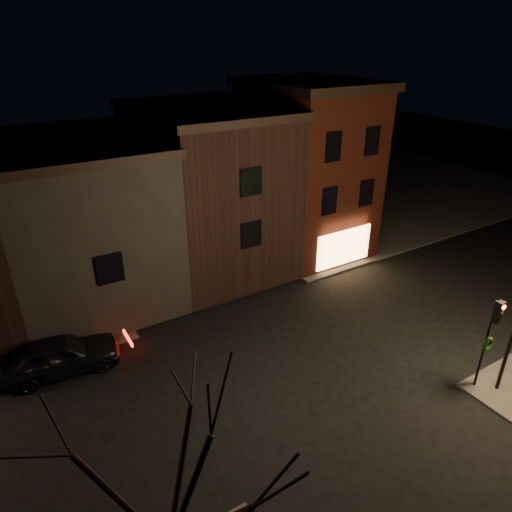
# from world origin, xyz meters

# --- Properties ---
(ground) EXTENTS (120.00, 120.00, 0.00)m
(ground) POSITION_xyz_m (0.00, 0.00, 0.00)
(ground) COLOR black
(ground) RESTS_ON ground
(sidewalk_far_right) EXTENTS (30.00, 30.00, 0.12)m
(sidewalk_far_right) POSITION_xyz_m (20.00, 20.00, 0.06)
(sidewalk_far_right) COLOR #2D2B28
(sidewalk_far_right) RESTS_ON ground
(corner_building) EXTENTS (6.50, 8.50, 10.50)m
(corner_building) POSITION_xyz_m (8.00, 9.47, 5.40)
(corner_building) COLOR #3F130B
(corner_building) RESTS_ON ground
(row_building_a) EXTENTS (7.30, 10.30, 9.40)m
(row_building_a) POSITION_xyz_m (1.50, 10.50, 4.83)
(row_building_a) COLOR black
(row_building_a) RESTS_ON ground
(row_building_b) EXTENTS (7.80, 10.30, 8.40)m
(row_building_b) POSITION_xyz_m (-5.75, 10.50, 4.33)
(row_building_b) COLOR black
(row_building_b) RESTS_ON ground
(traffic_signal) EXTENTS (0.58, 0.38, 4.05)m
(traffic_signal) POSITION_xyz_m (5.60, -5.51, 2.81)
(traffic_signal) COLOR black
(traffic_signal) RESTS_ON sidewalk_near_right
(bare_tree_left) EXTENTS (5.60, 5.60, 7.50)m
(bare_tree_left) POSITION_xyz_m (-8.00, -7.00, 5.43)
(bare_tree_left) COLOR black
(bare_tree_left) RESTS_ON sidewalk_near_left
(parked_car_a) EXTENTS (4.99, 2.39, 1.64)m
(parked_car_a) POSITION_xyz_m (-8.53, 4.42, 0.82)
(parked_car_a) COLOR black
(parked_car_a) RESTS_ON ground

